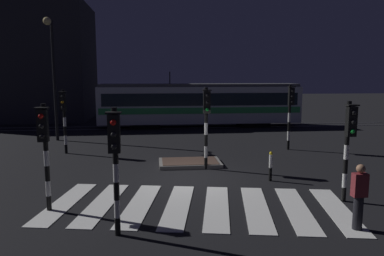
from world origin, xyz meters
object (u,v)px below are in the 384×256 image
Objects in this scene: traffic_light_corner_far_right at (290,107)px; traffic_light_kerb_mid_left at (115,153)px; traffic_light_median_centre at (206,116)px; traffic_light_corner_near_right at (349,137)px; traffic_light_corner_far_left at (64,112)px; pedestrian_waiting_at_kerb at (359,197)px; traffic_light_corner_near_left at (44,142)px; street_lamp_trackside_left at (53,65)px; bollard_island_edge at (271,166)px; tram at (200,104)px.

traffic_light_corner_far_right is 1.08× the size of traffic_light_kerb_mid_left.
traffic_light_median_centre is 5.75m from traffic_light_corner_near_right.
traffic_light_corner_far_right reaches higher than traffic_light_corner_far_left.
pedestrian_waiting_at_kerb is at bearing -65.09° from traffic_light_median_centre.
traffic_light_corner_far_left is at bearing 150.13° from traffic_light_median_centre.
traffic_light_corner_far_left is 10.47m from traffic_light_kerb_mid_left.
traffic_light_kerb_mid_left is at bearing -116.72° from traffic_light_median_centre.
traffic_light_corner_near_left is (-8.92, 0.16, -0.01)m from traffic_light_corner_near_right.
traffic_light_corner_far_right is at bearing -17.27° from street_lamp_trackside_left.
traffic_light_corner_far_right is at bearing 62.88° from bollard_island_edge.
traffic_light_corner_far_right is 6.31m from bollard_island_edge.
traffic_light_corner_far_left reaches higher than bollard_island_edge.
traffic_light_corner_near_right is 0.98× the size of traffic_light_corner_far_left.
traffic_light_corner_far_right is at bearing 78.83° from pedestrian_waiting_at_kerb.
traffic_light_median_centre reaches higher than traffic_light_corner_far_left.
traffic_light_corner_near_right is at bearing -49.91° from traffic_light_median_centre.
street_lamp_trackside_left is 0.47× the size of tram.
traffic_light_corner_far_right reaches higher than traffic_light_corner_near_left.
traffic_light_median_centre is at bearing 114.91° from pedestrian_waiting_at_kerb.
tram reaches higher than traffic_light_corner_near_left.
traffic_light_median_centre is 6.02m from traffic_light_corner_far_right.
bollard_island_edge is at bearing 38.93° from traffic_light_kerb_mid_left.
traffic_light_corner_far_right reaches higher than bollard_island_edge.
traffic_light_kerb_mid_left is 1.01× the size of traffic_light_corner_near_left.
tram is (-3.55, 9.13, -0.51)m from traffic_light_corner_far_right.
pedestrian_waiting_at_kerb is (8.17, -2.12, -1.18)m from traffic_light_corner_near_left.
traffic_light_corner_far_left is at bearing 141.48° from traffic_light_corner_near_right.
tram reaches higher than bollard_island_edge.
traffic_light_corner_near_right is 1.00× the size of traffic_light_corner_near_left.
traffic_light_corner_far_right is 12.74m from traffic_light_corner_near_left.
traffic_light_corner_far_right reaches higher than pedestrian_waiting_at_kerb.
traffic_light_median_centre is 1.09× the size of traffic_light_corner_near_left.
traffic_light_corner_far_left is 11.45m from traffic_light_corner_far_right.
traffic_light_median_centre is 3.32m from bollard_island_edge.
street_lamp_trackside_left is (-11.63, 11.88, 2.43)m from traffic_light_corner_near_right.
bollard_island_edge is at bearing -43.05° from street_lamp_trackside_left.
traffic_light_kerb_mid_left is at bearing -41.28° from traffic_light_corner_near_left.
traffic_light_corner_far_right is at bearing 35.53° from traffic_light_median_centre.
traffic_light_corner_near_right is at bearing 69.05° from pedestrian_waiting_at_kerb.
traffic_light_corner_far_right is (1.20, 7.90, 0.19)m from traffic_light_corner_near_right.
bollard_island_edge is (10.06, -9.39, -3.94)m from street_lamp_trackside_left.
traffic_light_corner_near_right is 13.10m from traffic_light_corner_far_left.
tram is (6.57, 16.87, -0.31)m from traffic_light_corner_near_left.
traffic_light_corner_near_right reaches higher than pedestrian_waiting_at_kerb.
traffic_light_corner_far_left reaches higher than traffic_light_kerb_mid_left.
tram reaches higher than traffic_light_corner_far_left.
traffic_light_corner_far_left is 2.88× the size of bollard_island_edge.
pedestrian_waiting_at_kerb is at bearing -14.53° from traffic_light_corner_near_left.
traffic_light_corner_far_right reaches higher than traffic_light_median_centre.
traffic_light_corner_near_right is 3.31m from bollard_island_edge.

